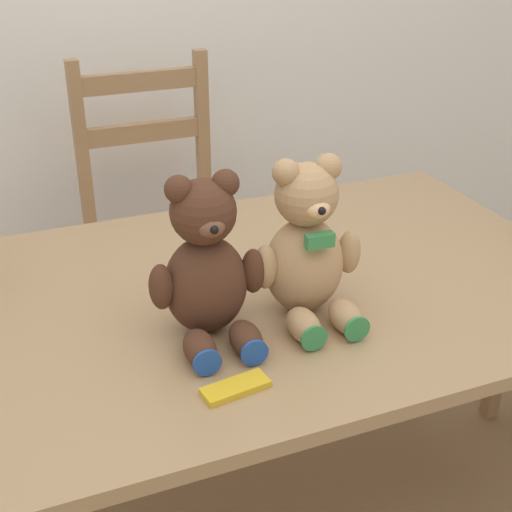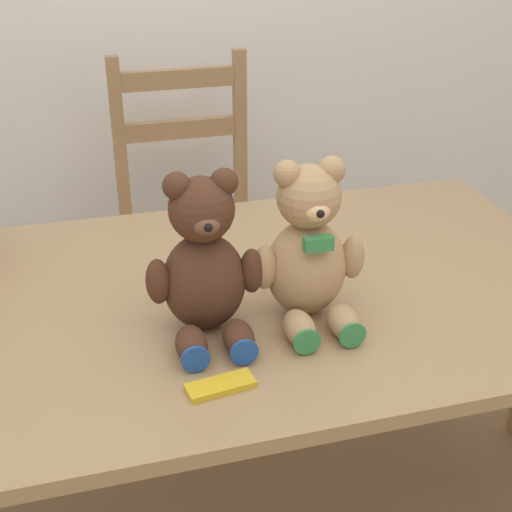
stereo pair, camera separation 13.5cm
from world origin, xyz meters
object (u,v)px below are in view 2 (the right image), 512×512
wooden_chair_behind (191,222)px  teddy_bear_left (205,266)px  chocolate_bar (220,386)px  teddy_bear_right (309,252)px

wooden_chair_behind → teddy_bear_left: bearing=81.4°
wooden_chair_behind → teddy_bear_left: 1.05m
chocolate_bar → wooden_chair_behind: bearing=82.0°
teddy_bear_left → teddy_bear_right: bearing=-178.2°
wooden_chair_behind → chocolate_bar: 1.20m
teddy_bear_right → chocolate_bar: teddy_bear_right is taller
teddy_bear_left → teddy_bear_right: size_ratio=0.99×
teddy_bear_left → chocolate_bar: teddy_bear_left is taller
teddy_bear_left → teddy_bear_right: (0.20, -0.00, 0.00)m
wooden_chair_behind → chocolate_bar: bearing=82.0°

